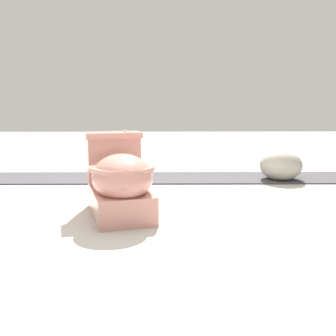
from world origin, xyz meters
TOP-DOWN VIEW (x-y plane):
  - ground_plane at (0.00, 0.00)m, footprint 14.00×14.00m
  - gravel_strip at (-1.24, 0.50)m, footprint 0.56×8.00m
  - toilet at (-0.04, 0.06)m, footprint 0.71×0.53m
  - boulder_near at (-1.14, 1.39)m, footprint 0.52×0.52m

SIDE VIEW (x-z plane):
  - ground_plane at x=0.00m, z-range 0.00..0.00m
  - gravel_strip at x=-1.24m, z-range 0.00..0.01m
  - boulder_near at x=-1.14m, z-range 0.00..0.28m
  - toilet at x=-0.04m, z-range -0.04..0.48m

